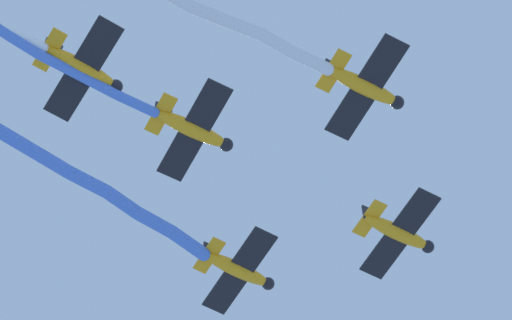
{
  "coord_description": "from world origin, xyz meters",
  "views": [
    {
      "loc": [
        34.93,
        -23.86,
        5.49
      ],
      "look_at": [
        2.21,
        -10.68,
        65.9
      ],
      "focal_mm": 75.73,
      "sensor_mm": 36.0,
      "label": 1
    }
  ],
  "objects_px": {
    "airplane_lead": "(399,233)",
    "airplane_trail": "(83,68)",
    "airplane_left_wing": "(239,270)",
    "airplane_right_wing": "(365,87)",
    "airplane_slot": "(194,130)"
  },
  "relations": [
    {
      "from": "airplane_lead",
      "to": "airplane_slot",
      "type": "bearing_deg",
      "value": -178.07
    },
    {
      "from": "airplane_trail",
      "to": "airplane_lead",
      "type": "bearing_deg",
      "value": -1.6
    },
    {
      "from": "airplane_left_wing",
      "to": "airplane_trail",
      "type": "distance_m",
      "value": 17.71
    },
    {
      "from": "airplane_left_wing",
      "to": "airplane_right_wing",
      "type": "bearing_deg",
      "value": -89.28
    },
    {
      "from": "airplane_lead",
      "to": "airplane_trail",
      "type": "bearing_deg",
      "value": -178.1
    },
    {
      "from": "airplane_lead",
      "to": "airplane_slot",
      "type": "xyz_separation_m",
      "value": [
        2.38,
        -15.65,
        -0.2
      ]
    },
    {
      "from": "airplane_trail",
      "to": "airplane_right_wing",
      "type": "bearing_deg",
      "value": -28.18
    },
    {
      "from": "airplane_right_wing",
      "to": "airplane_trail",
      "type": "bearing_deg",
      "value": 156.25
    },
    {
      "from": "airplane_lead",
      "to": "airplane_trail",
      "type": "distance_m",
      "value": 23.74
    },
    {
      "from": "airplane_trail",
      "to": "airplane_slot",
      "type": "bearing_deg",
      "value": -1.65
    },
    {
      "from": "airplane_right_wing",
      "to": "airplane_slot",
      "type": "xyz_separation_m",
      "value": [
        -6.63,
        -9.01,
        -0.5
      ]
    },
    {
      "from": "airplane_lead",
      "to": "airplane_right_wing",
      "type": "bearing_deg",
      "value": -133.07
    },
    {
      "from": "airplane_slot",
      "to": "airplane_left_wing",
      "type": "bearing_deg",
      "value": 47.79
    },
    {
      "from": "airplane_right_wing",
      "to": "airplane_trail",
      "type": "height_order",
      "value": "airplane_trail"
    },
    {
      "from": "airplane_lead",
      "to": "airplane_trail",
      "type": "height_order",
      "value": "airplane_trail"
    }
  ]
}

